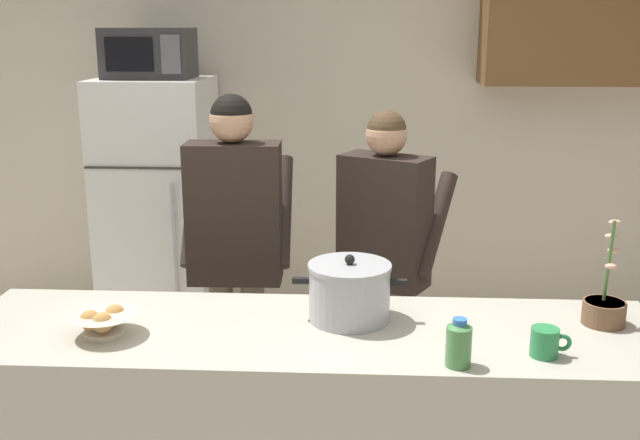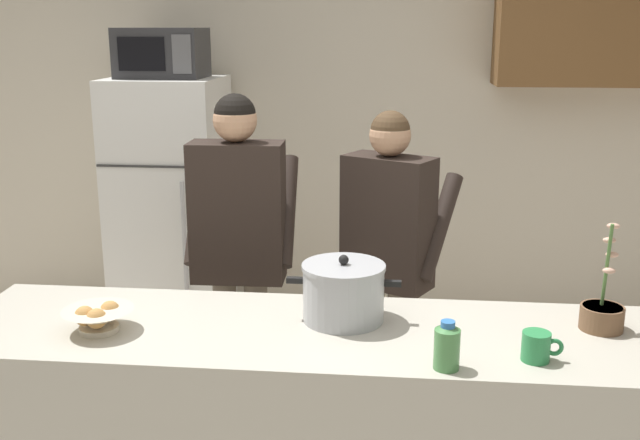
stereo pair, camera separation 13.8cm
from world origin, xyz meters
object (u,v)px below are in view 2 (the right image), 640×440
Objects in this scene: coffee_mug at (537,347)px; potted_orchid at (602,313)px; refrigerator at (172,216)px; person_by_sink at (388,241)px; bread_bowl at (98,318)px; person_near_pot at (239,230)px; cooking_pot at (343,292)px; microwave at (162,53)px; bottle_near_edge at (447,345)px.

coffee_mug is 0.34× the size of potted_orchid.
refrigerator reaches higher than person_by_sink.
bread_bowl reaches higher than coffee_mug.
person_near_pot is 0.90m from cooking_pot.
coffee_mug is (1.17, -0.99, -0.07)m from person_near_pot.
bread_bowl is at bearing -80.15° from microwave.
person_by_sink is 12.12× the size of coffee_mug.
refrigerator is 4.04× the size of cooking_pot.
microwave is at bearing 124.05° from cooking_pot.
bread_bowl is 1.58× the size of bottle_near_edge.
microwave reaches higher than person_near_pot.
cooking_pot reaches higher than bottle_near_edge.
refrigerator is 4.31× the size of potted_orchid.
refrigerator is 6.68× the size of bread_bowl.
potted_orchid is (0.56, 0.37, -0.02)m from bottle_near_edge.
refrigerator is 2.72m from coffee_mug.
person_near_pot reaches higher than refrigerator.
refrigerator is at bearing 123.72° from cooking_pot.
refrigerator is 1.98m from bread_bowl.
person_near_pot is 1.05× the size of person_by_sink.
microwave is (0.00, -0.02, 0.97)m from refrigerator.
potted_orchid is at bearing 45.99° from coffee_mug.
person_by_sink reaches higher than cooking_pot.
microwave is 2.82m from coffee_mug.
person_by_sink is at bearing 45.37° from bread_bowl.
cooking_pot is 1.07× the size of potted_orchid.
microwave reaches higher than potted_orchid.
microwave is 1.81m from person_by_sink.
potted_orchid is (2.07, -1.75, 0.15)m from refrigerator.
refrigerator is at bearing 99.74° from bread_bowl.
refrigerator is at bearing 139.88° from potted_orchid.
person_near_pot is 1.61m from potted_orchid.
microwave reaches higher than bread_bowl.
cooking_pot reaches higher than bread_bowl.
cooking_pot is (1.17, -1.75, 0.20)m from refrigerator.
refrigerator reaches higher than bottle_near_edge.
microwave is at bearing 145.04° from person_by_sink.
person_by_sink is 1.10m from potted_orchid.
person_by_sink reaches higher than potted_orchid.
microwave reaches higher than coffee_mug.
bread_bowl is at bearing -108.35° from person_near_pot.
person_near_pot is at bearing 71.65° from bread_bowl.
refrigerator is 1.00× the size of person_near_pot.
person_near_pot is 6.70× the size of bread_bowl.
bottle_near_edge is (0.88, -1.08, -0.04)m from person_near_pot.
person_near_pot is 10.59× the size of bottle_near_edge.
person_near_pot is 0.69m from person_by_sink.
microwave is 0.29× the size of person_near_pot.
person_by_sink is at bearing -34.96° from microwave.
bread_bowl is at bearing -166.99° from cooking_pot.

